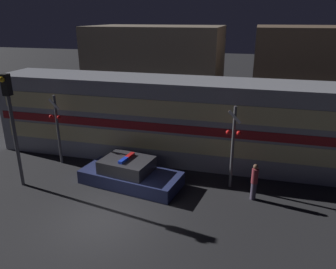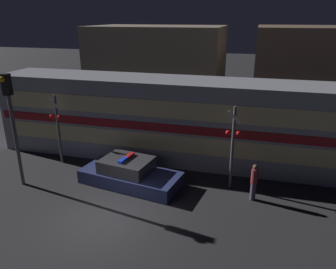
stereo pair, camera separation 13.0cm
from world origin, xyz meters
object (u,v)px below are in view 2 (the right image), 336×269
at_px(crossing_signal_near, 233,144).
at_px(traffic_light_corner, 12,115).
at_px(police_car, 130,174).
at_px(train, 201,122).
at_px(pedestrian, 254,182).

distance_m(crossing_signal_near, traffic_light_corner, 9.56).
height_order(police_car, traffic_light_corner, traffic_light_corner).
distance_m(train, traffic_light_corner, 8.90).
distance_m(police_car, traffic_light_corner, 5.69).
distance_m(pedestrian, crossing_signal_near, 1.81).
bearing_deg(pedestrian, police_car, -179.55).
bearing_deg(train, pedestrian, -50.28).
bearing_deg(train, crossing_signal_near, -55.08).
height_order(pedestrian, traffic_light_corner, traffic_light_corner).
height_order(train, police_car, train).
bearing_deg(crossing_signal_near, train, 124.92).
xyz_separation_m(pedestrian, traffic_light_corner, (-10.24, -1.39, 2.51)).
relative_size(police_car, crossing_signal_near, 1.27).
bearing_deg(police_car, traffic_light_corner, -154.80).
xyz_separation_m(police_car, pedestrian, (5.50, 0.04, 0.34)).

